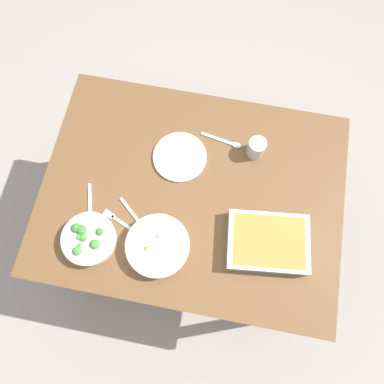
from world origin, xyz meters
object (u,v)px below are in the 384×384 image
baking_dish (268,242)px  side_plate (180,157)px  spoon_spare (227,142)px  spoon_by_stew (138,220)px  spoon_by_broccoli (90,211)px  stew_bowl (158,246)px  broccoli_bowl (89,239)px  fork_on_table (120,221)px  drink_cup (256,148)px

baking_dish → side_plate: baking_dish is taller
side_plate → spoon_spare: (0.18, 0.10, -0.00)m
baking_dish → spoon_by_stew: bearing=-179.7°
side_plate → spoon_by_stew: side_plate is taller
spoon_by_broccoli → spoon_spare: same height
stew_bowl → baking_dish: (0.40, 0.09, 0.00)m
broccoli_bowl → spoon_by_broccoli: broccoli_bowl is taller
stew_bowl → spoon_by_stew: (-0.10, 0.09, -0.03)m
side_plate → spoon_spare: bearing=30.2°
spoon_by_broccoli → fork_on_table: size_ratio=1.01×
broccoli_bowl → side_plate: broccoli_bowl is taller
broccoli_bowl → drink_cup: bearing=40.5°
spoon_by_stew → baking_dish: bearing=0.3°
broccoli_bowl → spoon_by_broccoli: 0.12m
side_plate → fork_on_table: size_ratio=1.29×
baking_dish → drink_cup: drink_cup is taller
drink_cup → spoon_spare: drink_cup is taller
fork_on_table → baking_dish: bearing=2.1°
side_plate → spoon_spare: 0.21m
side_plate → spoon_by_broccoli: 0.42m
side_plate → fork_on_table: (-0.18, -0.31, -0.00)m
broccoli_bowl → spoon_by_broccoli: bearing=106.7°
fork_on_table → spoon_by_broccoli: bearing=170.9°
side_plate → spoon_by_stew: size_ratio=1.52×
stew_bowl → broccoli_bowl: (-0.26, -0.02, -0.00)m
stew_bowl → baking_dish: size_ratio=0.74×
fork_on_table → side_plate: bearing=60.4°
drink_cup → spoon_by_broccoli: (-0.60, -0.37, -0.03)m
spoon_by_broccoli → drink_cup: bearing=31.8°
broccoli_bowl → side_plate: bearing=56.4°
spoon_by_stew → spoon_spare: same height
stew_bowl → side_plate: (0.01, 0.38, -0.03)m
baking_dish → spoon_by_broccoli: size_ratio=1.87×
drink_cup → spoon_by_broccoli: bearing=-148.2°
broccoli_bowl → fork_on_table: size_ratio=1.20×
stew_bowl → broccoli_bowl: bearing=-175.0°
broccoli_bowl → fork_on_table: (0.09, 0.09, -0.03)m
baking_dish → stew_bowl: bearing=-167.2°
drink_cup → spoon_by_stew: bearing=-137.6°
spoon_by_broccoli → spoon_spare: (0.48, 0.39, 0.00)m
spoon_spare → broccoli_bowl: bearing=-131.3°
stew_bowl → side_plate: stew_bowl is taller
broccoli_bowl → side_plate: (0.27, 0.40, -0.02)m
stew_bowl → baking_dish: 0.41m
side_plate → stew_bowl: bearing=-91.0°
drink_cup → side_plate: drink_cup is taller
stew_bowl → drink_cup: (0.30, 0.46, 0.01)m
spoon_spare → stew_bowl: bearing=-111.0°
side_plate → spoon_spare: side_plate is taller
spoon_by_stew → spoon_spare: bearing=53.9°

